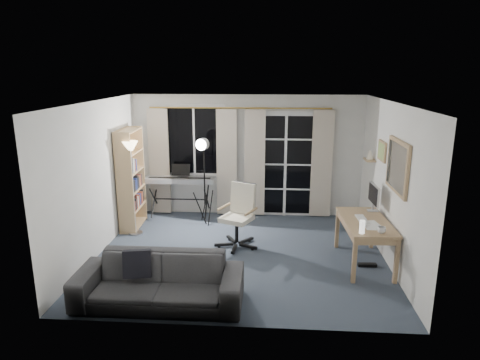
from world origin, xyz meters
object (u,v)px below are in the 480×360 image
Objects in this scene: office_chair at (240,209)px; mug at (382,229)px; monitor at (374,195)px; torchiere_lamp at (131,160)px; keyboard_piano at (180,181)px; desk at (366,226)px; studio_light at (203,154)px; bookshelf at (129,182)px; sofa at (159,273)px.

office_chair is 9.19× the size of mug.
monitor reaches higher than mug.
torchiere_lamp is 3.36× the size of monitor.
desk is (3.19, -1.91, -0.14)m from keyboard_piano.
mug is (3.92, -1.46, -0.60)m from torchiere_lamp.
studio_light reaches higher than monitor.
torchiere_lamp is 2.07m from office_chair.
sofa is (1.21, -2.65, -0.46)m from bookshelf.
sofa is (-2.89, -0.83, -0.34)m from mug.
sofa is (1.03, -2.29, -0.94)m from torchiere_lamp.
office_chair is (1.28, -1.29, -0.13)m from keyboard_piano.
keyboard_piano is at bearing 161.36° from studio_light.
keyboard_piano reaches higher than office_chair.
mug is at bearing -20.38° from torchiere_lamp.
sofa is at bearing -75.66° from studio_light.
keyboard_piano is 1.04× the size of desk.
bookshelf reaches higher than office_chair.
monitor is at bearing 64.03° from desk.
torchiere_lamp is 1.27× the size of desk.
torchiere_lamp reaches higher than keyboard_piano.
bookshelf is 16.17× the size of mug.
monitor is at bearing -13.70° from bookshelf.
torchiere_lamp is 4.01m from desk.
bookshelf is 0.63m from torchiere_lamp.
monitor reaches higher than sofa.
studio_light is 14.85× the size of mug.
mug is at bearing -81.03° from desk.
studio_light is 1.28× the size of desk.
desk is 2.64× the size of monitor.
office_chair is (2.09, -0.69, -0.26)m from bookshelf.
desk is at bearing 25.41° from sofa.
bookshelf is 1.34× the size of keyboard_piano.
monitor reaches higher than desk.
desk is at bearing -13.12° from studio_light.
keyboard_piano reaches higher than mug.
desk is 3.10m from sofa.
monitor reaches higher than office_chair.
office_chair is at bearing 159.65° from desk.
monitor is at bearing -7.18° from torchiere_lamp.
torchiere_lamp is at bearing 163.60° from desk.
studio_light is 3.09m from monitor.
torchiere_lamp is (0.18, -0.36, 0.48)m from bookshelf.
torchiere_lamp is 0.81× the size of sofa.
sofa is (0.40, -3.25, -0.34)m from keyboard_piano.
keyboard_piano reaches higher than sofa.
office_chair is at bearing 150.86° from mug.
torchiere_lamp is at bearing -136.27° from studio_light.
torchiere_lamp is 4.22m from mug.
desk is at bearing -14.05° from torchiere_lamp.
monitor is (3.38, -1.46, 0.21)m from keyboard_piano.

